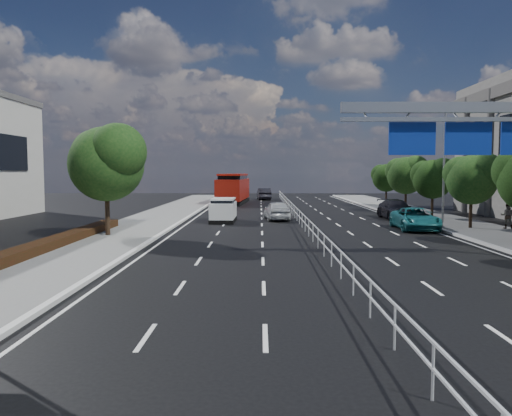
{
  "coord_description": "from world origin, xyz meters",
  "views": [
    {
      "loc": [
        -2.92,
        -11.41,
        3.87
      ],
      "look_at": [
        -3.09,
        8.92,
        2.4
      ],
      "focal_mm": 35.0,
      "sensor_mm": 36.0,
      "label": 1
    }
  ],
  "objects": [
    {
      "name": "white_minivan",
      "position": [
        -5.79,
        27.25,
        0.91
      ],
      "size": [
        1.91,
        4.28,
        1.85
      ],
      "rotation": [
        0.0,
        0.0,
        -0.02
      ],
      "color": "black",
      "rests_on": "ground"
    },
    {
      "name": "pedestrian_b",
      "position": [
        13.4,
        21.47,
        0.99
      ],
      "size": [
        1.03,
        0.96,
        1.7
      ],
      "primitive_type": "imported",
      "rotation": [
        0.0,
        0.0,
        2.66
      ],
      "color": "gray",
      "rests_on": "sidewalk_far"
    },
    {
      "name": "red_bus",
      "position": [
        -6.26,
        50.58,
        1.91
      ],
      "size": [
        3.75,
        12.43,
        3.66
      ],
      "rotation": [
        0.0,
        0.0,
        -0.07
      ],
      "color": "black",
      "rests_on": "ground"
    },
    {
      "name": "far_tree_g",
      "position": [
        11.25,
        36.98,
        3.75
      ],
      "size": [
        3.96,
        3.69,
        5.45
      ],
      "color": "black",
      "rests_on": "ground"
    },
    {
      "name": "kerb_near",
      "position": [
        -9.0,
        0.0,
        0.07
      ],
      "size": [
        0.25,
        140.0,
        0.15
      ],
      "primitive_type": "cube",
      "color": "silver",
      "rests_on": "ground"
    },
    {
      "name": "near_car_silver",
      "position": [
        -1.56,
        28.85,
        0.77
      ],
      "size": [
        2.28,
        4.68,
        1.54
      ],
      "primitive_type": "imported",
      "rotation": [
        0.0,
        0.0,
        3.25
      ],
      "color": "#AEB1B5",
      "rests_on": "ground"
    },
    {
      "name": "median_fence",
      "position": [
        0.0,
        22.5,
        0.53
      ],
      "size": [
        0.05,
        85.0,
        1.02
      ],
      "color": "silver",
      "rests_on": "ground"
    },
    {
      "name": "ground",
      "position": [
        0.0,
        0.0,
        0.0
      ],
      "size": [
        160.0,
        160.0,
        0.0
      ],
      "primitive_type": "plane",
      "color": "black",
      "rests_on": "ground"
    },
    {
      "name": "streetlight_far",
      "position": [
        10.5,
        26.0,
        5.21
      ],
      "size": [
        2.78,
        2.4,
        9.0
      ],
      "color": "gray",
      "rests_on": "ground"
    },
    {
      "name": "near_tree_back",
      "position": [
        -11.94,
        17.97,
        4.61
      ],
      "size": [
        4.84,
        4.51,
        6.69
      ],
      "color": "black",
      "rests_on": "ground"
    },
    {
      "name": "overhead_gantry",
      "position": [
        6.74,
        10.05,
        5.61
      ],
      "size": [
        10.24,
        0.38,
        7.45
      ],
      "color": "gray",
      "rests_on": "ground"
    },
    {
      "name": "parked_car_dark",
      "position": [
        8.3,
        29.71,
        0.79
      ],
      "size": [
        2.27,
        5.44,
        1.57
      ],
      "primitive_type": "imported",
      "rotation": [
        0.0,
        0.0,
        0.01
      ],
      "color": "black",
      "rests_on": "ground"
    },
    {
      "name": "parked_car_teal",
      "position": [
        7.49,
        22.0,
        0.74
      ],
      "size": [
        2.64,
        5.38,
        1.47
      ],
      "primitive_type": "imported",
      "rotation": [
        0.0,
        0.0,
        -0.04
      ],
      "color": "#165C63",
      "rests_on": "ground"
    },
    {
      "name": "far_tree_e",
      "position": [
        11.25,
        21.98,
        3.56
      ],
      "size": [
        3.63,
        3.38,
        5.13
      ],
      "color": "black",
      "rests_on": "ground"
    },
    {
      "name": "far_tree_f",
      "position": [
        11.24,
        29.48,
        3.49
      ],
      "size": [
        3.52,
        3.28,
        5.02
      ],
      "color": "black",
      "rests_on": "ground"
    },
    {
      "name": "near_car_dark",
      "position": [
        -2.4,
        58.58,
        0.81
      ],
      "size": [
        2.09,
        5.05,
        1.62
      ],
      "primitive_type": "imported",
      "rotation": [
        0.0,
        0.0,
        3.22
      ],
      "color": "black",
      "rests_on": "ground"
    },
    {
      "name": "far_tree_h",
      "position": [
        11.24,
        44.48,
        3.42
      ],
      "size": [
        3.41,
        3.18,
        4.91
      ],
      "color": "black",
      "rests_on": "ground"
    }
  ]
}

